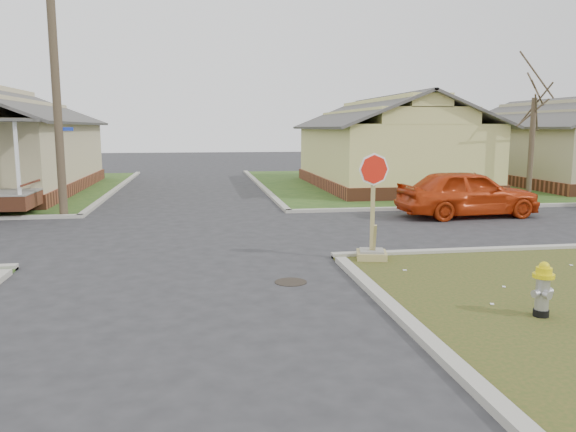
{
  "coord_description": "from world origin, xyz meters",
  "views": [
    {
      "loc": [
        0.45,
        -11.19,
        3.05
      ],
      "look_at": [
        2.38,
        1.0,
        1.1
      ],
      "focal_mm": 35.0,
      "sensor_mm": 36.0,
      "label": 1
    }
  ],
  "objects": [
    {
      "name": "ground",
      "position": [
        0.0,
        0.0,
        0.0
      ],
      "size": [
        120.0,
        120.0,
        0.0
      ],
      "primitive_type": "plane",
      "color": "#28282B",
      "rests_on": "ground"
    },
    {
      "name": "curbs",
      "position": [
        0.0,
        5.0,
        0.0
      ],
      "size": [
        80.0,
        40.0,
        0.12
      ],
      "primitive_type": null,
      "color": "#A8A497",
      "rests_on": "ground"
    },
    {
      "name": "manhole",
      "position": [
        2.2,
        -0.5,
        0.01
      ],
      "size": [
        0.64,
        0.64,
        0.01
      ],
      "primitive_type": "cylinder",
      "color": "black",
      "rests_on": "ground"
    },
    {
      "name": "side_house_yellow",
      "position": [
        10.0,
        16.5,
        2.19
      ],
      "size": [
        7.6,
        11.6,
        4.7
      ],
      "color": "brown",
      "rests_on": "ground"
    },
    {
      "name": "side_house_tan",
      "position": [
        20.0,
        16.5,
        2.19
      ],
      "size": [
        7.6,
        11.6,
        4.7
      ],
      "color": "brown",
      "rests_on": "ground"
    },
    {
      "name": "utility_pole",
      "position": [
        -4.2,
        8.9,
        4.66
      ],
      "size": [
        1.8,
        0.28,
        9.0
      ],
      "color": "#463728",
      "rests_on": "ground"
    },
    {
      "name": "tree_mid_right",
      "position": [
        14.0,
        10.2,
        2.15
      ],
      "size": [
        0.22,
        0.22,
        4.2
      ],
      "primitive_type": "cylinder",
      "color": "#463728",
      "rests_on": "verge_far_right"
    },
    {
      "name": "fire_hydrant",
      "position": [
        5.82,
        -3.28,
        0.54
      ],
      "size": [
        0.34,
        0.34,
        0.9
      ],
      "rotation": [
        0.0,
        0.0,
        0.27
      ],
      "color": "black",
      "rests_on": "ground"
    },
    {
      "name": "stop_sign",
      "position": [
        4.35,
        1.02,
        0.58
      ],
      "size": [
        0.69,
        0.67,
        2.44
      ],
      "rotation": [
        0.0,
        0.0,
        -0.25
      ],
      "color": "tan",
      "rests_on": "ground"
    },
    {
      "name": "red_sedan",
      "position": [
        9.58,
        6.81,
        0.82
      ],
      "size": [
        4.92,
        2.2,
        1.64
      ],
      "primitive_type": "imported",
      "rotation": [
        0.0,
        0.0,
        1.62
      ],
      "color": "#BC330D",
      "rests_on": "ground"
    }
  ]
}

